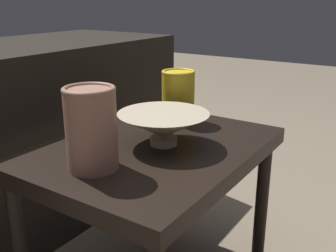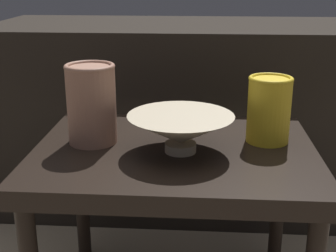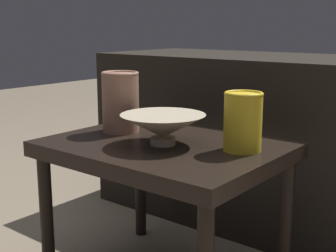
% 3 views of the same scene
% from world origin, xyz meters
% --- Properties ---
extents(table, '(0.60, 0.46, 0.41)m').
position_xyz_m(table, '(0.00, 0.00, 0.36)').
color(table, black).
rests_on(table, ground_plane).
extents(couch_backdrop, '(1.24, 0.50, 0.60)m').
position_xyz_m(couch_backdrop, '(0.00, 0.59, 0.30)').
color(couch_backdrop, black).
rests_on(couch_backdrop, ground_plane).
extents(bowl, '(0.22, 0.22, 0.08)m').
position_xyz_m(bowl, '(0.01, -0.02, 0.46)').
color(bowl, '#C1B293').
rests_on(bowl, table).
extents(vase_textured_left, '(0.11, 0.11, 0.17)m').
position_xyz_m(vase_textured_left, '(-0.18, 0.02, 0.50)').
color(vase_textured_left, '#996B56').
rests_on(vase_textured_left, table).
extents(vase_colorful_right, '(0.09, 0.09, 0.15)m').
position_xyz_m(vase_colorful_right, '(0.20, 0.05, 0.48)').
color(vase_colorful_right, gold).
rests_on(vase_colorful_right, table).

